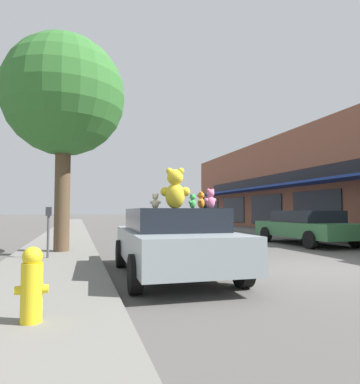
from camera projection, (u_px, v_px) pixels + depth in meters
The scene contains 13 objects.
ground_plane at pixel (324, 270), 7.63m from camera, with size 260.00×260.00×0.00m, color #514F4C.
sidewalk_near at pixel (43, 282), 5.96m from camera, with size 2.26×90.00×0.14m.
plush_art_car at pixel (172, 239), 6.93m from camera, with size 2.16×4.39×1.36m.
teddy_bear_giant at pixel (175, 189), 7.29m from camera, with size 0.66×0.47×0.88m.
teddy_bear_orange at pixel (201, 200), 6.49m from camera, with size 0.19×0.24×0.32m.
teddy_bear_green at pixel (193, 201), 6.16m from camera, with size 0.19×0.17×0.26m.
teddy_bear_black at pixel (205, 203), 6.94m from camera, with size 0.18×0.15×0.24m.
teddy_bear_pink at pixel (210, 199), 6.30m from camera, with size 0.28×0.19×0.36m.
teddy_bear_cream at pixel (155, 201), 7.41m from camera, with size 0.25×0.18×0.33m.
parked_car_far_center at pixel (307, 226), 13.43m from camera, with size 2.14×4.64×1.32m.
street_tree at pixel (64, 97), 10.21m from camera, with size 3.58×3.58×6.41m.
fire_hydrant at pixel (32, 284), 3.61m from camera, with size 0.33×0.22×0.79m.
parking_meter at pixel (48, 225), 8.59m from camera, with size 0.14×0.10×1.27m.
Camera 1 is at (-5.30, -6.47, 1.31)m, focal length 32.00 mm.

